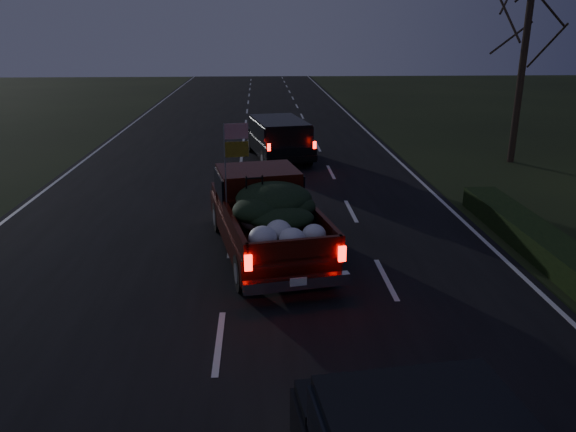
{
  "coord_description": "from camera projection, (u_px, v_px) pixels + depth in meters",
  "views": [
    {
      "loc": [
        0.78,
        -8.94,
        5.39
      ],
      "look_at": [
        1.42,
        3.28,
        1.3
      ],
      "focal_mm": 35.0,
      "sensor_mm": 36.0,
      "label": 1
    }
  ],
  "objects": [
    {
      "name": "ground",
      "position": [
        219.0,
        343.0,
        10.14
      ],
      "size": [
        120.0,
        120.0,
        0.0
      ],
      "primitive_type": "plane",
      "color": "black",
      "rests_on": "ground"
    },
    {
      "name": "road_asphalt",
      "position": [
        219.0,
        342.0,
        10.13
      ],
      "size": [
        14.0,
        120.0,
        0.02
      ],
      "primitive_type": "cube",
      "color": "black",
      "rests_on": "ground"
    },
    {
      "name": "hedge_row",
      "position": [
        558.0,
        255.0,
        13.27
      ],
      "size": [
        1.0,
        10.0,
        0.6
      ],
      "primitive_type": "cube",
      "color": "black",
      "rests_on": "ground"
    },
    {
      "name": "bare_tree_far",
      "position": [
        527.0,
        33.0,
        22.31
      ],
      "size": [
        3.6,
        3.6,
        7.0
      ],
      "color": "black",
      "rests_on": "ground"
    },
    {
      "name": "pickup_truck",
      "position": [
        266.0,
        211.0,
        13.91
      ],
      "size": [
        3.15,
        5.91,
        2.94
      ],
      "rotation": [
        0.0,
        0.0,
        0.19
      ],
      "color": "#3F0F08",
      "rests_on": "ground"
    },
    {
      "name": "lead_suv",
      "position": [
        279.0,
        135.0,
        24.08
      ],
      "size": [
        2.95,
        5.23,
        1.42
      ],
      "rotation": [
        0.0,
        0.0,
        0.19
      ],
      "color": "black",
      "rests_on": "ground"
    }
  ]
}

